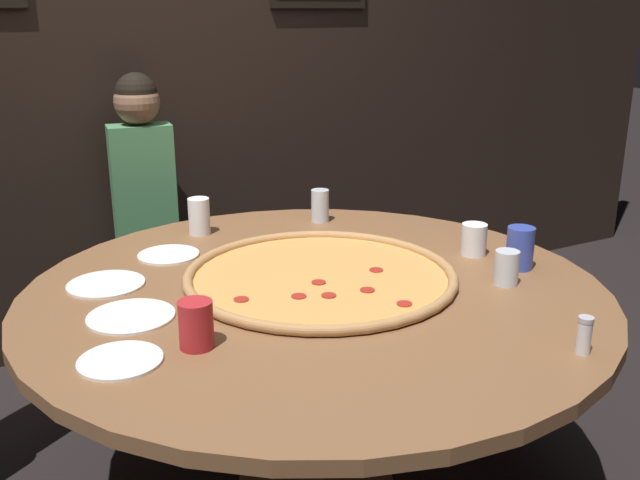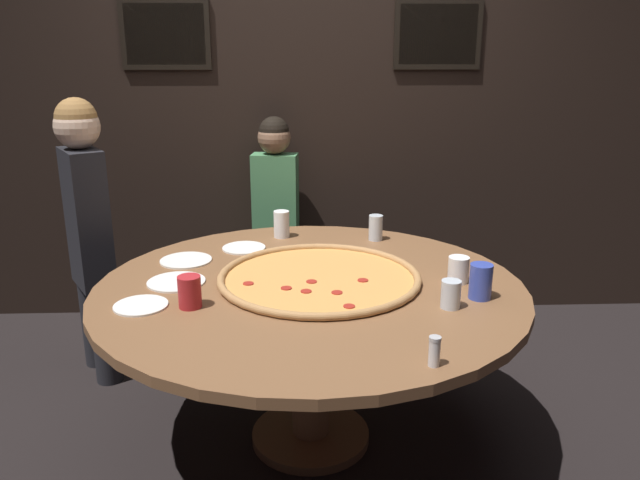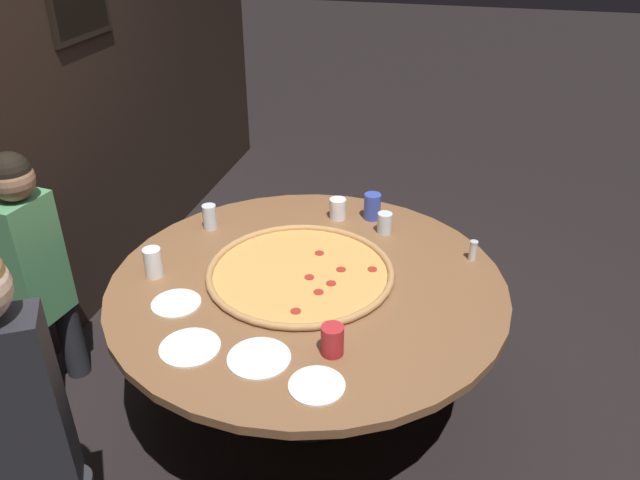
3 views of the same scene
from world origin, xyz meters
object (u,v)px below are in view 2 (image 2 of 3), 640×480
(drink_cup_near_left, at_px, (459,270))
(diner_far_right, at_px, (88,225))
(dining_table, at_px, (310,309))
(diner_side_left, at_px, (276,210))
(drink_cup_centre_back, at_px, (282,224))
(white_plate_far_back, at_px, (141,306))
(drink_cup_far_left, at_px, (481,281))
(white_plate_right_side, at_px, (244,248))
(drink_cup_front_edge, at_px, (451,294))
(giant_pizza, at_px, (319,277))
(drink_cup_far_right, at_px, (376,228))
(white_plate_left_side, at_px, (176,282))
(drink_cup_by_shaker, at_px, (190,292))
(condiment_shaker, at_px, (434,351))
(white_plate_beside_cup, at_px, (186,260))

(drink_cup_near_left, relative_size, diner_far_right, 0.08)
(dining_table, relative_size, diner_side_left, 1.37)
(diner_side_left, bearing_deg, drink_cup_centre_back, 102.49)
(drink_cup_centre_back, bearing_deg, white_plate_far_back, -120.19)
(drink_cup_far_left, distance_m, white_plate_right_side, 1.17)
(drink_cup_far_left, bearing_deg, drink_cup_front_edge, -147.46)
(giant_pizza, height_order, diner_far_right, diner_far_right)
(drink_cup_far_right, bearing_deg, drink_cup_front_edge, -78.91)
(diner_far_right, bearing_deg, white_plate_far_back, 176.92)
(drink_cup_near_left, height_order, white_plate_right_side, drink_cup_near_left)
(white_plate_left_side, height_order, diner_far_right, diner_far_right)
(drink_cup_far_right, distance_m, white_plate_left_side, 1.07)
(drink_cup_near_left, bearing_deg, dining_table, 179.72)
(drink_cup_far_left, height_order, white_plate_left_side, drink_cup_far_left)
(drink_cup_centre_back, bearing_deg, drink_cup_by_shaker, -110.00)
(drink_cup_by_shaker, distance_m, white_plate_right_side, 0.73)
(drink_cup_near_left, distance_m, drink_cup_front_edge, 0.28)
(condiment_shaker, height_order, diner_side_left, diner_side_left)
(dining_table, height_order, drink_cup_front_edge, drink_cup_front_edge)
(dining_table, distance_m, diner_far_right, 1.30)
(drink_cup_by_shaker, bearing_deg, drink_cup_far_right, 45.85)
(drink_cup_far_right, distance_m, drink_cup_far_left, 0.84)
(diner_far_right, bearing_deg, condiment_shaker, -163.92)
(drink_cup_centre_back, xyz_separation_m, drink_cup_front_edge, (0.65, -0.94, -0.01))
(giant_pizza, bearing_deg, drink_cup_by_shaker, -152.04)
(giant_pizza, relative_size, white_plate_beside_cup, 3.64)
(white_plate_right_side, bearing_deg, dining_table, -57.83)
(drink_cup_by_shaker, height_order, white_plate_right_side, drink_cup_by_shaker)
(dining_table, height_order, drink_cup_centre_back, drink_cup_centre_back)
(white_plate_left_side, xyz_separation_m, white_plate_beside_cup, (-0.01, 0.28, 0.00))
(diner_side_left, height_order, diner_far_right, diner_far_right)
(dining_table, distance_m, white_plate_far_back, 0.69)
(white_plate_right_side, relative_size, white_plate_far_back, 1.03)
(drink_cup_by_shaker, relative_size, white_plate_right_side, 0.59)
(drink_cup_far_right, xyz_separation_m, drink_cup_front_edge, (0.17, -0.87, -0.01))
(drink_cup_front_edge, bearing_deg, giant_pizza, 147.31)
(drink_cup_far_left, xyz_separation_m, white_plate_beside_cup, (-1.22, 0.49, -0.07))
(drink_cup_near_left, bearing_deg, condiment_shaker, -109.87)
(drink_cup_far_right, height_order, drink_cup_by_shaker, drink_cup_far_right)
(giant_pizza, xyz_separation_m, drink_cup_near_left, (0.58, -0.05, 0.04))
(giant_pizza, xyz_separation_m, drink_cup_far_left, (0.62, -0.22, 0.06))
(white_plate_right_side, height_order, diner_side_left, diner_side_left)
(diner_side_left, bearing_deg, dining_table, 105.73)
(dining_table, relative_size, white_plate_beside_cup, 7.54)
(giant_pizza, distance_m, drink_cup_front_edge, 0.57)
(drink_cup_far_right, height_order, condiment_shaker, drink_cup_far_right)
(drink_cup_by_shaker, bearing_deg, white_plate_left_side, 111.10)
(dining_table, distance_m, white_plate_beside_cup, 0.65)
(drink_cup_front_edge, xyz_separation_m, white_plate_left_side, (-1.07, 0.30, -0.05))
(giant_pizza, height_order, white_plate_beside_cup, giant_pizza)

